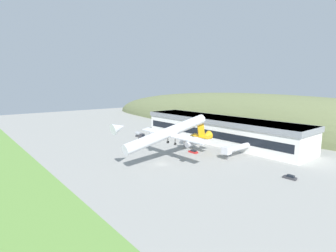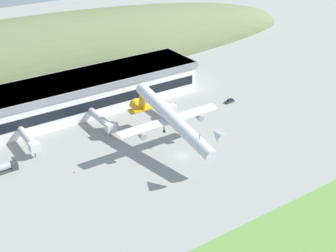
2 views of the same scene
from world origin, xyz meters
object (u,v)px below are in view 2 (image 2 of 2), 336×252
fuel_truck (6,167)px  service_car_0 (230,101)px  jetway_0 (29,140)px  cargo_airplane (172,119)px  jetway_2 (163,103)px  traffic_cone_0 (75,172)px  jetway_1 (102,121)px  service_car_1 (136,131)px  terminal_building (79,93)px

fuel_truck → service_car_0: bearing=0.1°
jetway_0 → cargo_airplane: 47.74m
jetway_2 → cargo_airplane: size_ratio=0.33×
jetway_0 → fuel_truck: size_ratio=2.33×
service_car_0 → fuel_truck: fuel_truck is taller
traffic_cone_0 → cargo_airplane: bearing=-10.2°
jetway_1 → jetway_2: same height
jetway_0 → cargo_airplane: size_ratio=0.31×
jetway_1 → cargo_airplane: cargo_airplane is taller
jetway_2 → fuel_truck: (-62.77, -7.62, -2.48)m
cargo_airplane → fuel_truck: 53.58m
service_car_1 → terminal_building: bearing=107.1°
jetway_0 → fuel_truck: bearing=-141.3°
jetway_2 → fuel_truck: bearing=-173.1°
jetway_2 → service_car_0: (27.68, -7.49, -3.41)m
service_car_0 → fuel_truck: 90.45m
jetway_2 → cargo_airplane: cargo_airplane is taller
jetway_0 → service_car_0: bearing=-5.8°
service_car_1 → fuel_truck: (-45.86, 0.92, 0.93)m
fuel_truck → traffic_cone_0: fuel_truck is taller
terminal_building → fuel_truck: 46.54m
terminal_building → fuel_truck: terminal_building is taller
jetway_1 → service_car_1: jetway_1 is taller
traffic_cone_0 → jetway_0: bearing=108.2°
terminal_building → jetway_2: terminal_building is taller
terminal_building → jetway_1: size_ratio=5.73×
jetway_1 → service_car_1: bearing=-42.9°
terminal_building → service_car_1: size_ratio=21.15×
jetway_1 → fuel_truck: 37.74m
terminal_building → jetway_1: (-0.27, -19.93, -3.56)m
jetway_1 → cargo_airplane: size_ratio=0.34×
jetway_2 → jetway_0: bearing=179.3°
service_car_1 → service_car_0: bearing=1.3°
terminal_building → service_car_0: bearing=-27.0°
jetway_1 → terminal_building: bearing=89.2°
terminal_building → traffic_cone_0: terminal_building is taller
jetway_1 → service_car_1: (8.93, -8.30, -3.41)m
jetway_0 → service_car_1: size_ratio=3.31×
jetway_0 → jetway_1: size_ratio=0.90×
service_car_0 → traffic_cone_0: bearing=-170.4°
service_car_0 → traffic_cone_0: 74.37m
terminal_building → jetway_1: terminal_building is taller
jetway_2 → service_car_1: (-16.91, -8.54, -3.41)m
jetway_1 → service_car_1: 12.66m
jetway_2 → service_car_0: jetway_2 is taller
cargo_airplane → service_car_0: 46.29m
jetway_1 → traffic_cone_0: (-19.81, -19.66, -3.71)m
terminal_building → traffic_cone_0: bearing=-116.9°
jetway_0 → fuel_truck: (-10.36, -8.29, -2.48)m
service_car_1 → jetway_0: bearing=165.5°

